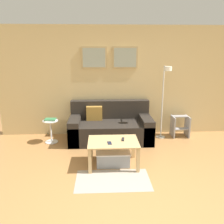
% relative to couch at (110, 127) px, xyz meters
% --- Properties ---
extents(ground_plane, '(16.00, 16.00, 0.00)m').
position_rel_couch_xyz_m(ground_plane, '(0.20, -2.39, -0.29)').
color(ground_plane, '#A87542').
extents(wall_back, '(5.60, 0.09, 2.55)m').
position_rel_couch_xyz_m(wall_back, '(0.19, 0.48, 0.99)').
color(wall_back, tan).
rests_on(wall_back, ground_plane).
extents(area_rug, '(1.17, 0.68, 0.01)m').
position_rel_couch_xyz_m(area_rug, '(-0.04, -1.77, -0.29)').
color(area_rug, '#A39989').
rests_on(area_rug, ground_plane).
extents(couch, '(1.82, 0.92, 0.86)m').
position_rel_couch_xyz_m(couch, '(0.00, 0.00, 0.00)').
color(couch, '#28231E').
rests_on(couch, ground_plane).
extents(coffee_table, '(0.88, 0.64, 0.45)m').
position_rel_couch_xyz_m(coffee_table, '(-0.00, -1.24, 0.08)').
color(coffee_table, tan).
rests_on(coffee_table, ground_plane).
extents(storage_bin, '(0.60, 0.44, 0.26)m').
position_rel_couch_xyz_m(storage_bin, '(-0.00, -1.20, -0.16)').
color(storage_bin, gray).
rests_on(storage_bin, ground_plane).
extents(floor_lamp, '(0.20, 0.48, 1.67)m').
position_rel_couch_xyz_m(floor_lamp, '(1.19, -0.06, 0.81)').
color(floor_lamp, silver).
rests_on(floor_lamp, ground_plane).
extents(side_table, '(0.33, 0.33, 0.51)m').
position_rel_couch_xyz_m(side_table, '(-1.32, -0.09, 0.01)').
color(side_table, white).
rests_on(side_table, ground_plane).
extents(book_stack, '(0.24, 0.19, 0.04)m').
position_rel_couch_xyz_m(book_stack, '(-1.31, -0.08, 0.23)').
color(book_stack, silver).
rests_on(book_stack, side_table).
extents(remote_control, '(0.06, 0.15, 0.02)m').
position_rel_couch_xyz_m(remote_control, '(0.18, -1.19, 0.17)').
color(remote_control, '#232328').
rests_on(remote_control, coffee_table).
extents(cell_phone, '(0.08, 0.15, 0.01)m').
position_rel_couch_xyz_m(cell_phone, '(-0.07, -1.34, 0.16)').
color(cell_phone, '#1E2338').
rests_on(cell_phone, coffee_table).
extents(step_stool, '(0.38, 0.35, 0.49)m').
position_rel_couch_xyz_m(step_stool, '(1.66, 0.15, -0.03)').
color(step_stool, '#99999E').
rests_on(step_stool, ground_plane).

